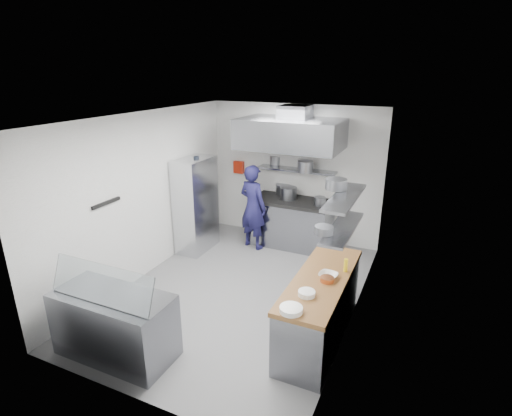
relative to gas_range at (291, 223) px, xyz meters
The scene contains 36 objects.
floor 2.15m from the gas_range, 92.73° to the right, with size 5.00×5.00×0.00m, color slate.
ceiling 3.15m from the gas_range, 92.73° to the right, with size 5.00×5.00×0.00m, color silver.
wall_back 1.04m from the gas_range, 104.04° to the left, with size 3.60×0.02×2.80m, color white.
wall_front 4.70m from the gas_range, 91.25° to the right, with size 3.60×0.02×2.80m, color white.
wall_left 2.99m from the gas_range, 132.14° to the right, with size 5.00×0.02×2.80m, color white.
wall_right 2.86m from the gas_range, 51.01° to the right, with size 5.00×0.02×2.80m, color white.
gas_range is the anchor object (origin of this frame).
cooktop 0.48m from the gas_range, ahead, with size 1.57×0.78×0.06m, color black.
stock_pot_left 0.76m from the gas_range, 134.31° to the left, with size 0.29×0.29×0.20m, color slate.
stock_pot_mid 0.64m from the gas_range, 156.20° to the left, with size 0.34×0.34×0.24m, color slate.
stock_pot_right 0.85m from the gas_range, ahead, with size 0.23×0.23×0.16m, color slate.
over_range_shelf 1.10m from the gas_range, 90.00° to the left, with size 1.60×0.30×0.04m, color gray.
shelf_pot_a 1.38m from the gas_range, 138.02° to the left, with size 0.28×0.28×0.18m, color slate.
shelf_pot_b 1.22m from the gas_range, 17.31° to the left, with size 0.30×0.30×0.22m, color slate.
extractor_hood 1.86m from the gas_range, 90.00° to the right, with size 1.90×1.15×0.55m, color gray.
hood_duct 2.23m from the gas_range, 90.00° to the left, with size 0.55×0.55×0.24m, color slate.
red_firebox 1.70m from the gas_range, 165.86° to the left, with size 0.22×0.10×0.26m, color #B5220E.
chef 0.88m from the gas_range, 145.44° to the right, with size 0.62×0.41×1.71m, color #181643.
wire_rack 1.96m from the gas_range, 148.96° to the right, with size 0.50×0.90×1.85m, color silver.
rack_bin_a 2.00m from the gas_range, 145.90° to the right, with size 0.15×0.18×0.16m, color white.
rack_bin_b 1.95m from the gas_range, 157.89° to the right, with size 0.14×0.17×0.15m, color yellow.
rack_jar 2.29m from the gas_range, 148.74° to the right, with size 0.10×0.10×0.18m, color black.
knife_strip 3.70m from the gas_range, 122.01° to the right, with size 0.04×0.55×0.05m, color black.
prep_counter_base 3.03m from the gas_range, 62.93° to the right, with size 0.62×2.00×0.84m, color gray.
prep_counter_top 3.06m from the gas_range, 62.93° to the right, with size 0.65×2.04×0.06m, color brown.
plate_stack_a 3.85m from the gas_range, 70.37° to the right, with size 0.26×0.26×0.06m, color white.
plate_stack_b 3.50m from the gas_range, 67.34° to the right, with size 0.21×0.21×0.06m, color white.
copper_pan 3.18m from the gas_range, 62.09° to the right, with size 0.18×0.18×0.06m, color #D16D3A.
squeeze_bottle 2.96m from the gas_range, 56.12° to the right, with size 0.05×0.05×0.18m, color yellow.
mixing_bowl 3.08m from the gas_range, 61.41° to the right, with size 0.24×0.24×0.06m, color white.
wall_shelf_lower 3.04m from the gas_range, 57.31° to the right, with size 0.30×1.30×0.04m, color gray.
wall_shelf_upper 3.21m from the gas_range, 57.31° to the right, with size 0.30×1.30×0.04m, color gray.
shelf_pot_c 3.26m from the gas_range, 63.17° to the right, with size 0.23×0.23×0.10m, color slate.
shelf_pot_d 3.00m from the gas_range, 57.82° to the right, with size 0.28×0.28×0.14m, color slate.
display_case 4.19m from the gas_range, 101.69° to the right, with size 1.50×0.70×0.85m, color gray.
display_glass 4.35m from the gas_range, 101.37° to the right, with size 1.47×0.02×0.45m, color silver.
Camera 1 is at (2.60, -5.10, 3.45)m, focal length 28.00 mm.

